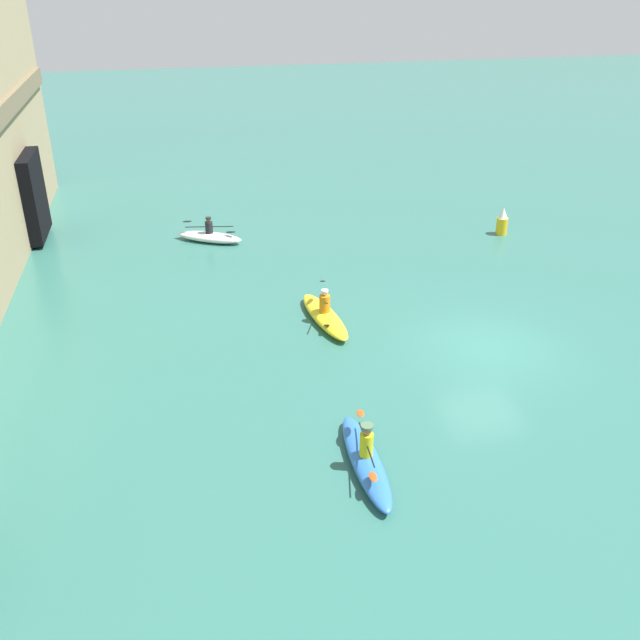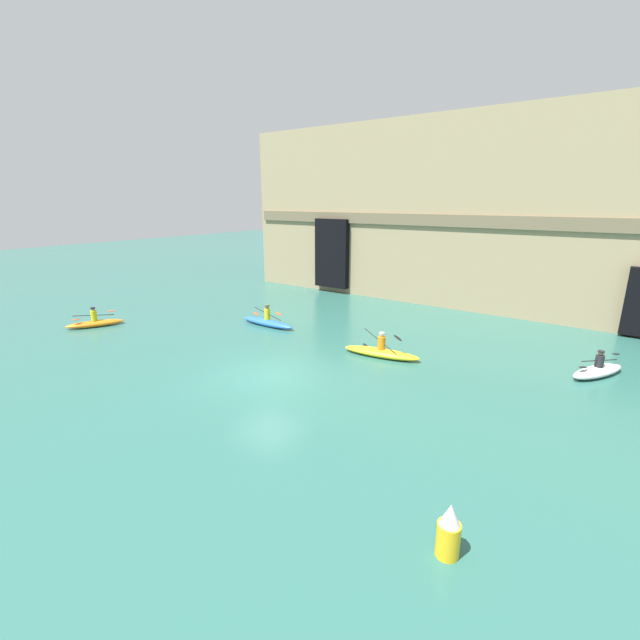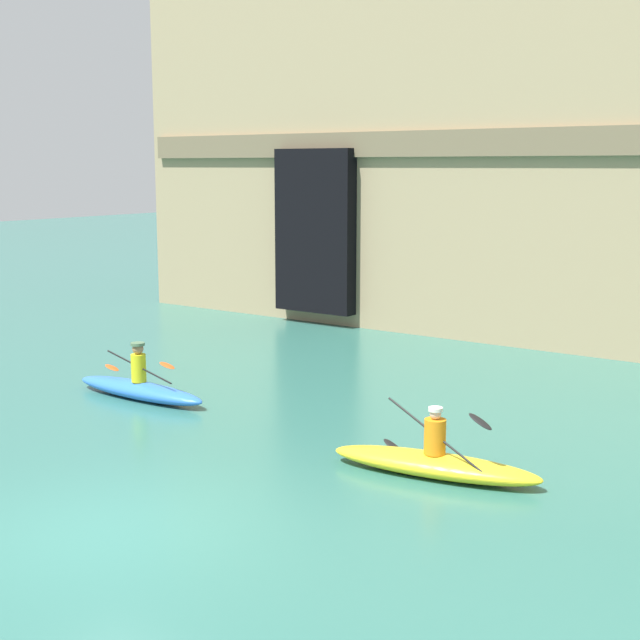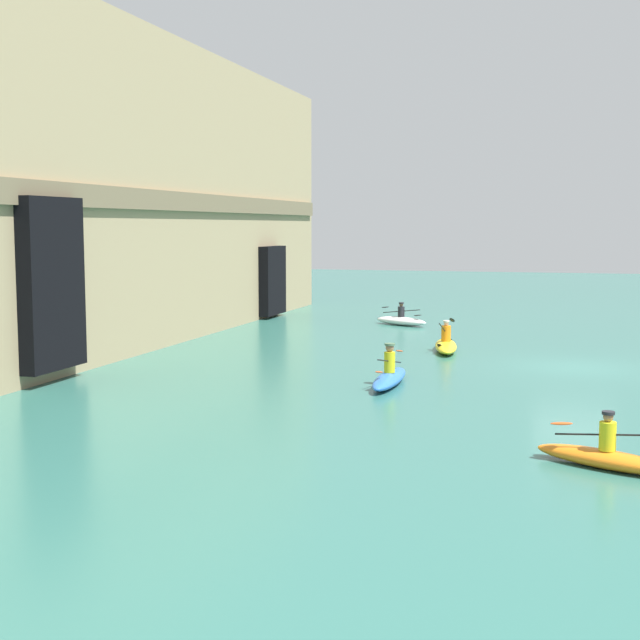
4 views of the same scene
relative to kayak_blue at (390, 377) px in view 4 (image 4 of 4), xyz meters
name	(u,v)px [view 4 (image 4 of 4)]	position (x,y,z in m)	size (l,w,h in m)	color
ground_plane	(575,368)	(4.78, -5.12, -0.24)	(120.00, 120.00, 0.00)	#2D665B
cliff_bluff	(125,194)	(7.59, 12.46, 5.61)	(34.17, 5.96, 11.74)	#9E8966
kayak_blue	(390,377)	(0.00, 0.00, 0.00)	(3.58, 0.72, 1.22)	blue
kayak_orange	(607,457)	(-7.53, -5.76, -0.01)	(1.84, 2.88, 1.10)	orange
kayak_yellow	(446,345)	(7.41, -0.57, -0.01)	(3.55, 1.34, 1.18)	yellow
kayak_white	(401,320)	(15.35, 2.63, -0.01)	(1.99, 2.84, 1.06)	white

